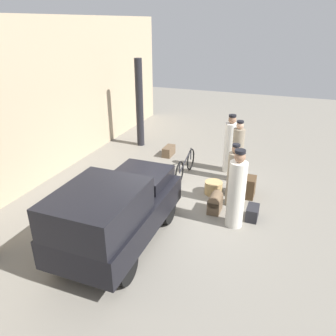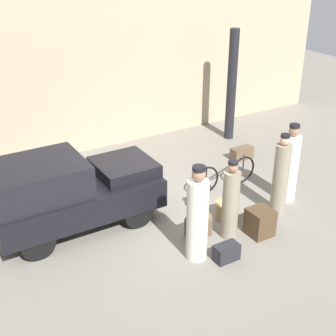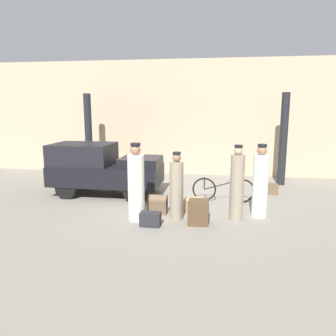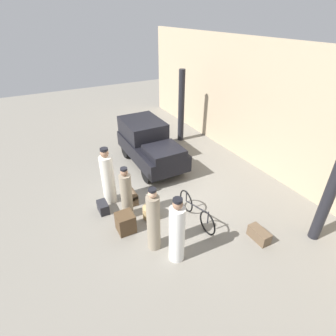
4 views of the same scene
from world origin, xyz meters
TOP-DOWN VIEW (x-y plane):
  - ground_plane at (0.00, 0.00)m, footprint 30.00×30.00m
  - station_building_facade at (0.00, 4.08)m, footprint 16.00×0.15m
  - canopy_pillar_left at (-3.21, 2.70)m, footprint 0.27×0.27m
  - canopy_pillar_right at (3.82, 2.70)m, footprint 0.27×0.27m
  - truck at (-1.93, 0.52)m, footprint 3.34×1.55m
  - bicycle at (1.79, 0.25)m, footprint 1.76×0.04m
  - wicker_basket at (1.02, -0.81)m, footprint 0.48×0.48m
  - porter_lifting_near_truck at (2.09, -1.22)m, footprint 0.33×0.33m
  - conductor_in_dark_uniform at (0.65, -1.38)m, footprint 0.33×0.33m
  - porter_standing_middle at (2.67, -0.90)m, footprint 0.37×0.37m
  - porter_with_bicycle at (-0.28, -1.62)m, footprint 0.40×0.40m
  - suitcase_black_upright at (0.13, -1.98)m, footprint 0.47×0.27m
  - trunk_umber_medium at (0.13, -1.07)m, footprint 0.48×0.29m
  - suitcase_tan_flat at (1.21, -1.66)m, footprint 0.47×0.47m
  - trunk_wicker_pale at (3.19, 1.32)m, footprint 0.60×0.29m

SIDE VIEW (x-z plane):
  - ground_plane at x=0.00m, z-range 0.00..0.00m
  - suitcase_black_upright at x=0.13m, z-range 0.00..0.32m
  - trunk_wicker_pale at x=3.19m, z-range 0.00..0.33m
  - wicker_basket at x=1.02m, z-range 0.00..0.35m
  - trunk_umber_medium at x=0.13m, z-range 0.01..0.50m
  - suitcase_tan_flat at x=1.21m, z-range 0.00..0.56m
  - bicycle at x=1.79m, z-range -0.01..0.72m
  - conductor_in_dark_uniform at x=0.65m, z-range -0.06..1.58m
  - porter_standing_middle at x=2.67m, z-range -0.07..1.74m
  - porter_lifting_near_truck at x=2.09m, z-range -0.06..1.75m
  - truck at x=-1.93m, z-range 0.06..1.64m
  - porter_with_bicycle at x=-0.28m, z-range -0.08..1.79m
  - canopy_pillar_left at x=-3.21m, z-range 0.00..3.17m
  - canopy_pillar_right at x=3.82m, z-range 0.00..3.17m
  - station_building_facade at x=0.00m, z-range 0.00..4.50m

